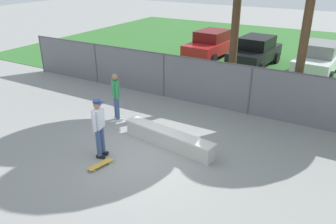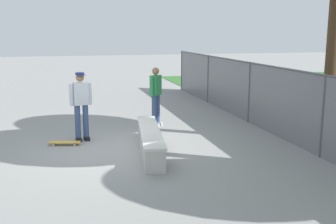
% 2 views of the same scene
% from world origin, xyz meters
% --- Properties ---
extents(ground_plane, '(80.00, 80.00, 0.00)m').
position_xyz_m(ground_plane, '(0.00, 0.00, 0.00)').
color(ground_plane, gray).
extents(grass_strip, '(31.17, 20.00, 0.02)m').
position_xyz_m(grass_strip, '(0.00, 14.91, 0.01)').
color(grass_strip, '#336B2D').
rests_on(grass_strip, ground).
extents(concrete_ledge, '(3.32, 0.93, 0.55)m').
position_xyz_m(concrete_ledge, '(0.48, 0.84, 0.28)').
color(concrete_ledge, '#B7B5AD').
rests_on(concrete_ledge, ground).
extents(skateboarder, '(0.36, 0.59, 1.84)m').
position_xyz_m(skateboarder, '(-0.98, -0.71, 1.03)').
color(skateboarder, black).
rests_on(skateboarder, ground).
extents(skateboard, '(0.38, 0.82, 0.09)m').
position_xyz_m(skateboard, '(-0.62, -1.18, 0.07)').
color(skateboard, gold).
rests_on(skateboard, ground).
extents(chainlink_fence, '(19.24, 0.07, 1.95)m').
position_xyz_m(chainlink_fence, '(0.00, 4.61, 1.05)').
color(chainlink_fence, '#4C4C51').
rests_on(chainlink_fence, ground).
extents(car_red, '(2.26, 4.32, 1.66)m').
position_xyz_m(car_red, '(-2.85, 11.92, 0.84)').
color(car_red, '#B21E1E').
rests_on(car_red, ground).
extents(car_black, '(2.26, 4.32, 1.66)m').
position_xyz_m(car_black, '(0.09, 11.44, 0.84)').
color(car_black, black).
rests_on(car_black, ground).
extents(car_white, '(2.26, 4.32, 1.66)m').
position_xyz_m(car_white, '(3.44, 11.56, 0.84)').
color(car_white, silver).
rests_on(car_white, ground).
extents(bystander, '(0.48, 0.44, 1.82)m').
position_xyz_m(bystander, '(-2.16, 1.59, 1.01)').
color(bystander, beige).
rests_on(bystander, ground).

